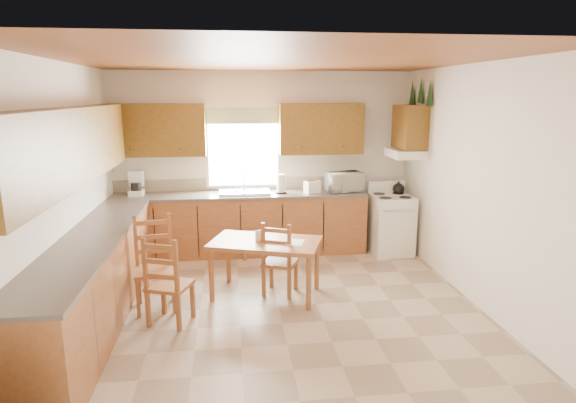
{
  "coord_description": "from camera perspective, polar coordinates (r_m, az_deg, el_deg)",
  "views": [
    {
      "loc": [
        -0.5,
        -5.07,
        2.36
      ],
      "look_at": [
        0.15,
        0.3,
        1.15
      ],
      "focal_mm": 30.0,
      "sensor_mm": 36.0,
      "label": 1
    }
  ],
  "objects": [
    {
      "name": "floor",
      "position": [
        5.61,
        -1.18,
        -12.26
      ],
      "size": [
        4.5,
        4.5,
        0.0
      ],
      "primitive_type": "plane",
      "color": "#9D876C",
      "rests_on": "ground"
    },
    {
      "name": "ceiling",
      "position": [
        5.1,
        -1.32,
        16.43
      ],
      "size": [
        4.5,
        4.5,
        0.0
      ],
      "primitive_type": "plane",
      "color": "brown",
      "rests_on": "floor"
    },
    {
      "name": "wall_left",
      "position": [
        5.46,
        -25.48,
        0.71
      ],
      "size": [
        4.5,
        4.5,
        0.0
      ],
      "primitive_type": "plane",
      "color": "silver",
      "rests_on": "floor"
    },
    {
      "name": "wall_right",
      "position": [
        5.85,
        21.26,
        1.81
      ],
      "size": [
        4.5,
        4.5,
        0.0
      ],
      "primitive_type": "plane",
      "color": "silver",
      "rests_on": "floor"
    },
    {
      "name": "wall_back",
      "position": [
        7.4,
        -2.98,
        4.74
      ],
      "size": [
        4.5,
        4.5,
        0.0
      ],
      "primitive_type": "plane",
      "color": "silver",
      "rests_on": "floor"
    },
    {
      "name": "wall_front",
      "position": [
        3.03,
        2.99,
        -6.8
      ],
      "size": [
        4.5,
        4.5,
        0.0
      ],
      "primitive_type": "plane",
      "color": "silver",
      "rests_on": "floor"
    },
    {
      "name": "lower_cab_back",
      "position": [
        7.28,
        -5.68,
        -2.76
      ],
      "size": [
        3.75,
        0.6,
        0.88
      ],
      "primitive_type": "cube",
      "color": "brown",
      "rests_on": "floor"
    },
    {
      "name": "lower_cab_left",
      "position": [
        5.47,
        -22.06,
        -8.88
      ],
      "size": [
        0.6,
        3.6,
        0.88
      ],
      "primitive_type": "cube",
      "color": "brown",
      "rests_on": "floor"
    },
    {
      "name": "counter_back",
      "position": [
        7.17,
        -5.76,
        0.79
      ],
      "size": [
        3.75,
        0.63,
        0.04
      ],
      "primitive_type": "cube",
      "color": "#554B45",
      "rests_on": "lower_cab_back"
    },
    {
      "name": "counter_left",
      "position": [
        5.33,
        -22.46,
        -4.26
      ],
      "size": [
        0.63,
        3.6,
        0.04
      ],
      "primitive_type": "cube",
      "color": "#554B45",
      "rests_on": "lower_cab_left"
    },
    {
      "name": "backsplash",
      "position": [
        7.43,
        -5.83,
        2.07
      ],
      "size": [
        3.75,
        0.01,
        0.18
      ],
      "primitive_type": "cube",
      "color": "gray",
      "rests_on": "counter_back"
    },
    {
      "name": "upper_cab_back_left",
      "position": [
        7.25,
        -15.36,
        8.17
      ],
      "size": [
        1.41,
        0.33,
        0.75
      ],
      "primitive_type": "cube",
      "color": "brown",
      "rests_on": "wall_back"
    },
    {
      "name": "upper_cab_back_right",
      "position": [
        7.3,
        3.92,
        8.61
      ],
      "size": [
        1.25,
        0.33,
        0.75
      ],
      "primitive_type": "cube",
      "color": "brown",
      "rests_on": "wall_back"
    },
    {
      "name": "upper_cab_left",
      "position": [
        5.19,
        -24.78,
        5.89
      ],
      "size": [
        0.33,
        3.6,
        0.75
      ],
      "primitive_type": "cube",
      "color": "brown",
      "rests_on": "wall_left"
    },
    {
      "name": "upper_cab_stove",
      "position": [
        7.21,
        14.24,
        8.57
      ],
      "size": [
        0.33,
        0.62,
        0.62
      ],
      "primitive_type": "cube",
      "color": "brown",
      "rests_on": "wall_right"
    },
    {
      "name": "range_hood",
      "position": [
        7.23,
        13.71,
        5.57
      ],
      "size": [
        0.44,
        0.62,
        0.12
      ],
      "primitive_type": "cube",
      "color": "silver",
      "rests_on": "wall_right"
    },
    {
      "name": "window_frame",
      "position": [
        7.34,
        -5.33,
        6.21
      ],
      "size": [
        1.13,
        0.02,
        1.18
      ],
      "primitive_type": "cube",
      "color": "silver",
      "rests_on": "wall_back"
    },
    {
      "name": "window_pane",
      "position": [
        7.33,
        -5.33,
        6.2
      ],
      "size": [
        1.05,
        0.01,
        1.1
      ],
      "primitive_type": "cube",
      "color": "white",
      "rests_on": "wall_back"
    },
    {
      "name": "window_valance",
      "position": [
        7.27,
        -5.4,
        10.1
      ],
      "size": [
        1.19,
        0.01,
        0.24
      ],
      "primitive_type": "cube",
      "color": "#527541",
      "rests_on": "wall_back"
    },
    {
      "name": "sink_basin",
      "position": [
        7.16,
        -5.17,
        1.12
      ],
      "size": [
        0.75,
        0.45,
        0.04
      ],
      "primitive_type": "cube",
      "color": "silver",
      "rests_on": "counter_back"
    },
    {
      "name": "pine_decal_a",
      "position": [
        6.95,
        16.44,
        12.27
      ],
      "size": [
        0.22,
        0.22,
        0.36
      ],
      "primitive_type": "cone",
      "color": "#153915",
      "rests_on": "wall_right"
    },
    {
      "name": "pine_decal_b",
      "position": [
        7.24,
        15.45,
        12.64
      ],
      "size": [
        0.22,
        0.22,
        0.36
      ],
      "primitive_type": "cone",
      "color": "#153915",
      "rests_on": "wall_right"
    },
    {
      "name": "pine_decal_c",
      "position": [
        7.54,
        14.5,
        12.37
      ],
      "size": [
        0.22,
        0.22,
        0.36
      ],
      "primitive_type": "cone",
      "color": "#153915",
      "rests_on": "wall_right"
    },
    {
      "name": "stove",
      "position": [
        7.42,
        12.06,
        -2.74
      ],
      "size": [
        0.6,
        0.62,
        0.86
      ],
      "primitive_type": "cube",
      "rotation": [
        0.0,
        0.0,
        0.02
      ],
      "color": "silver",
      "rests_on": "floor"
    },
    {
      "name": "coffeemaker",
      "position": [
        7.3,
        -17.59,
        2.1
      ],
      "size": [
        0.29,
        0.32,
        0.37
      ],
      "primitive_type": "cube",
      "rotation": [
        0.0,
        0.0,
        -0.37
      ],
      "color": "silver",
      "rests_on": "counter_back"
    },
    {
      "name": "paper_towel",
      "position": [
        7.13,
        -0.85,
        2.11
      ],
      "size": [
        0.16,
        0.16,
        0.29
      ],
      "primitive_type": "cylinder",
      "rotation": [
        0.0,
        0.0,
        -0.42
      ],
      "color": "white",
      "rests_on": "counter_back"
    },
    {
      "name": "toaster",
      "position": [
        7.17,
        2.9,
        1.73
      ],
      "size": [
        0.26,
        0.22,
        0.18
      ],
      "primitive_type": "cube",
      "rotation": [
        0.0,
        0.0,
        0.41
      ],
      "color": "silver",
      "rests_on": "counter_back"
    },
    {
      "name": "microwave",
      "position": [
        7.34,
        6.72,
        2.34
      ],
      "size": [
        0.54,
        0.44,
        0.29
      ],
      "primitive_type": "imported",
      "rotation": [
        0.0,
        0.0,
        0.21
      ],
      "color": "silver",
      "rests_on": "counter_back"
    },
    {
      "name": "dining_table",
      "position": [
        5.78,
        -2.66,
        -7.89
      ],
      "size": [
        1.43,
        1.09,
        0.68
      ],
      "primitive_type": "cube",
      "rotation": [
        0.0,
        0.0,
        -0.33
      ],
      "color": "brown",
      "rests_on": "floor"
    },
    {
      "name": "chair_near_left",
      "position": [
        5.2,
        -13.88,
        -8.96
      ],
      "size": [
        0.52,
        0.5,
        0.96
      ],
      "primitive_type": "cube",
      "rotation": [
        0.0,
        0.0,
        2.77
      ],
      "color": "brown",
      "rests_on": "floor"
    },
    {
      "name": "chair_near_right",
      "position": [
        5.79,
        -0.95,
        -6.65
      ],
      "size": [
        0.49,
        0.48,
        0.9
      ],
      "primitive_type": "cube",
      "rotation": [
        0.0,
        0.0,
        2.74
      ],
      "color": "brown",
      "rests_on": "floor"
    },
    {
      "name": "chair_far_left",
      "position": [
        5.55,
        -15.54,
        -7.23
      ],
      "size": [
        0.49,
        0.47,
        1.04
      ],
      "primitive_type": "cube",
      "rotation": [
        0.0,
        0.0,
        0.14
      ],
      "color": "brown",
      "rests_on": "floor"
    },
    {
      "name": "chair_far_right",
      "position": [
        7.12,
        -4.31,
        -2.72
      ],
      "size": [
        0.5,
        0.48,
        0.96
      ],
      "primitive_type": "cube",
      "rotation": [
        0.0,
        0.0,
        0.29
      ],
      "color": "brown",
      "rests_on": "floor"
    },
    {
      "name": "table_paper",
      "position": [
        5.61,
        0.89,
        -4.83
      ],
      "size": [
        0.26,
        0.3,
        0.0
      ],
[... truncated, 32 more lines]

